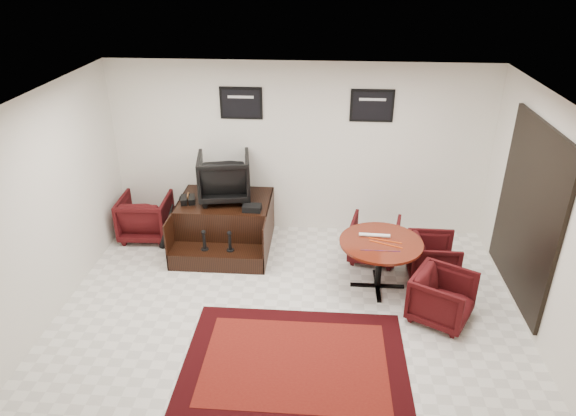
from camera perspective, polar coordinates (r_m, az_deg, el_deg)
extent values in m
plane|color=white|center=(6.73, -0.07, -12.37)|extent=(6.00, 6.00, 0.00)
cube|color=silver|center=(8.23, 1.24, 6.45)|extent=(6.00, 0.02, 2.80)
cube|color=silver|center=(3.94, -2.95, -19.26)|extent=(6.00, 0.02, 2.80)
cube|color=silver|center=(6.84, -26.01, -0.75)|extent=(0.02, 5.00, 2.80)
cube|color=silver|center=(6.49, 27.42, -2.54)|extent=(0.02, 5.00, 2.80)
cube|color=white|center=(5.43, -0.08, 11.31)|extent=(6.00, 5.00, 0.02)
cube|color=black|center=(7.09, 25.08, -0.52)|extent=(0.05, 1.90, 2.30)
cube|color=black|center=(7.09, 25.00, -0.51)|extent=(0.02, 1.72, 2.12)
cube|color=black|center=(7.09, 25.04, -0.51)|extent=(0.03, 0.05, 2.12)
cube|color=black|center=(8.08, -5.24, 11.53)|extent=(0.66, 0.03, 0.50)
cube|color=black|center=(8.07, -5.26, 11.50)|extent=(0.58, 0.01, 0.42)
cube|color=silver|center=(8.04, -5.29, 12.18)|extent=(0.40, 0.00, 0.04)
cube|color=black|center=(8.01, 9.31, 11.16)|extent=(0.66, 0.03, 0.50)
cube|color=black|center=(7.99, 9.32, 11.13)|extent=(0.58, 0.01, 0.42)
cube|color=silver|center=(7.96, 9.38, 11.81)|extent=(0.40, 0.00, 0.04)
cube|color=black|center=(6.15, 0.78, -16.85)|extent=(2.56, 1.92, 0.01)
cube|color=#5C110D|center=(6.14, 0.78, -16.81)|extent=(2.10, 1.46, 0.01)
cube|color=black|center=(8.29, -6.88, -1.37)|extent=(1.44, 1.06, 0.74)
cube|color=black|center=(7.78, -7.78, -5.49)|extent=(1.44, 0.43, 0.27)
cube|color=black|center=(8.27, -12.00, -1.87)|extent=(0.02, 1.49, 0.74)
cube|color=black|center=(8.01, -2.14, -2.27)|extent=(0.02, 1.49, 0.74)
cylinder|color=black|center=(7.75, -9.23, -4.52)|extent=(0.11, 0.11, 0.02)
cylinder|color=black|center=(7.68, -9.30, -3.69)|extent=(0.04, 0.04, 0.24)
sphere|color=black|center=(7.61, -9.38, -2.68)|extent=(0.07, 0.07, 0.07)
cylinder|color=black|center=(7.67, -6.44, -4.66)|extent=(0.11, 0.11, 0.02)
cylinder|color=black|center=(7.60, -6.48, -3.82)|extent=(0.04, 0.04, 0.24)
sphere|color=black|center=(7.53, -6.54, -2.80)|extent=(0.07, 0.07, 0.07)
imported|color=black|center=(8.01, -7.11, 3.70)|extent=(0.89, 0.85, 0.81)
cube|color=black|center=(8.10, -11.49, 0.88)|extent=(0.15, 0.27, 0.09)
cube|color=black|center=(8.10, -10.64, 0.94)|extent=(0.15, 0.27, 0.09)
cube|color=black|center=(7.71, -4.03, 0.01)|extent=(0.28, 0.20, 0.09)
imported|color=black|center=(8.67, -15.55, -0.71)|extent=(0.80, 0.75, 0.80)
cylinder|color=#4A130A|center=(7.05, 10.30, -3.81)|extent=(1.12, 1.12, 0.04)
cylinder|color=black|center=(7.22, 10.08, -6.18)|extent=(0.09, 0.09, 0.66)
cube|color=black|center=(7.42, 9.86, -8.50)|extent=(0.75, 0.06, 0.03)
cube|color=black|center=(7.42, 9.86, -8.50)|extent=(0.06, 0.75, 0.03)
imported|color=black|center=(7.88, 9.58, -3.24)|extent=(0.82, 0.78, 0.72)
imported|color=black|center=(7.66, 15.85, -5.09)|extent=(0.63, 0.67, 0.68)
imported|color=black|center=(6.83, 16.81, -9.27)|extent=(0.91, 0.93, 0.72)
cylinder|color=white|center=(7.12, 9.59, -3.00)|extent=(0.42, 0.07, 0.05)
cylinder|color=#EC4B0D|center=(6.97, 10.83, -3.97)|extent=(0.42, 0.19, 0.01)
cylinder|color=#EC4B0D|center=(7.06, 10.75, -3.56)|extent=(0.44, 0.13, 0.01)
cylinder|color=#4C1933|center=(6.80, 8.45, -4.64)|extent=(0.10, 0.01, 0.01)
cylinder|color=#4C1933|center=(6.80, 8.95, -4.66)|extent=(0.10, 0.01, 0.01)
cylinder|color=#4C1933|center=(6.81, 9.46, -4.67)|extent=(0.10, 0.01, 0.01)
cylinder|color=#4C1933|center=(6.82, 9.96, -4.68)|extent=(0.10, 0.01, 0.01)
cylinder|color=#4C1933|center=(6.82, 10.46, -4.69)|extent=(0.10, 0.01, 0.01)
cylinder|color=#4C1933|center=(6.83, 10.96, -4.71)|extent=(0.10, 0.01, 0.01)
cylinder|color=#4C1933|center=(6.84, 11.46, -4.72)|extent=(0.10, 0.01, 0.01)
cylinder|color=#4C1933|center=(6.85, 11.96, -4.73)|extent=(0.10, 0.01, 0.01)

